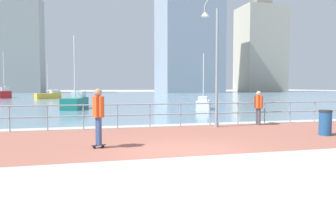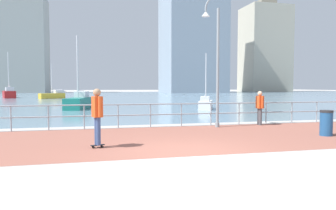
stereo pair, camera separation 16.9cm
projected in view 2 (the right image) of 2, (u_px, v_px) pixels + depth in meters
ground at (109, 98)px, 47.48m from camera, size 220.00×220.00×0.00m
brick_paving at (166, 138)px, 11.00m from camera, size 28.00×5.92×0.01m
harbor_water at (106, 96)px, 57.56m from camera, size 180.00×88.00×0.00m
waterfront_railing at (150, 111)px, 13.83m from camera, size 25.25×0.06×1.05m
lamppost at (214, 55)px, 13.81m from camera, size 0.75×0.54×5.74m
skateboarder at (97, 112)px, 9.20m from camera, size 0.41×0.55×1.73m
bystander at (260, 105)px, 14.65m from camera, size 0.24×0.55×1.57m
trash_bin at (326, 123)px, 11.49m from camera, size 0.46×0.46×0.93m
sailboat_gray at (206, 104)px, 24.75m from camera, size 2.11×3.23×4.36m
sailboat_navy at (9, 94)px, 48.87m from camera, size 2.99×5.27×7.07m
sailboat_teal at (78, 102)px, 25.29m from camera, size 2.07×4.28×5.77m
sailboat_blue at (53, 95)px, 46.68m from camera, size 3.69×2.81×5.09m
tower_beige at (192, 33)px, 90.49m from camera, size 16.27×16.40×35.89m
tower_glass at (14, 44)px, 86.93m from camera, size 17.09×11.92×28.36m
tower_concrete at (265, 49)px, 107.82m from camera, size 14.42×11.79×30.45m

